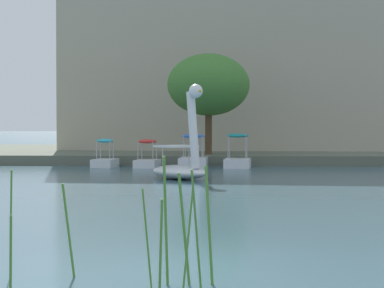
{
  "coord_description": "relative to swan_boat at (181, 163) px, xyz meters",
  "views": [
    {
      "loc": [
        0.45,
        -9.6,
        1.94
      ],
      "look_at": [
        -0.89,
        19.44,
        1.25
      ],
      "focal_mm": 66.35,
      "sensor_mm": 36.0,
      "label": 1
    }
  ],
  "objects": [
    {
      "name": "ground_plane",
      "position": [
        1.17,
        -16.77,
        -0.62
      ],
      "size": [
        668.75,
        668.75,
        0.0
      ],
      "primitive_type": "plane",
      "color": "#385966"
    },
    {
      "name": "shore_bank_far",
      "position": [
        1.17,
        20.51,
        -0.37
      ],
      "size": [
        138.52,
        22.95,
        0.51
      ],
      "primitive_type": "cube",
      "color": "#5B6051",
      "rests_on": "ground_plane"
    },
    {
      "name": "swan_boat",
      "position": [
        0.0,
        0.0,
        0.0
      ],
      "size": [
        2.92,
        3.17,
        3.5
      ],
      "color": "white",
      "rests_on": "ground_plane"
    },
    {
      "name": "pedal_boat_teal",
      "position": [
        2.23,
        7.53,
        -0.15
      ],
      "size": [
        1.37,
        2.16,
        1.64
      ],
      "color": "white",
      "rests_on": "ground_plane"
    },
    {
      "name": "pedal_boat_blue",
      "position": [
        0.12,
        7.54,
        -0.16
      ],
      "size": [
        1.36,
        2.36,
        1.62
      ],
      "color": "white",
      "rests_on": "ground_plane"
    },
    {
      "name": "pedal_boat_red",
      "position": [
        -2.1,
        7.51,
        -0.19
      ],
      "size": [
        1.2,
        1.88,
        1.36
      ],
      "color": "white",
      "rests_on": "ground_plane"
    },
    {
      "name": "pedal_boat_cyan",
      "position": [
        -4.19,
        7.75,
        -0.24
      ],
      "size": [
        1.16,
        1.88,
        1.38
      ],
      "color": "white",
      "rests_on": "ground_plane"
    },
    {
      "name": "tree_broadleaf_right",
      "position": [
        0.76,
        11.14,
        3.56
      ],
      "size": [
        5.35,
        5.6,
        5.33
      ],
      "color": "#4C3823",
      "rests_on": "shore_bank_far"
    },
    {
      "name": "parked_van",
      "position": [
        9.96,
        21.4,
        0.84
      ],
      "size": [
        4.61,
        2.44,
        1.76
      ],
      "color": "#1E232D",
      "rests_on": "shore_bank_far"
    },
    {
      "name": "apartment_block",
      "position": [
        1.88,
        23.05,
        7.46
      ],
      "size": [
        21.39,
        15.22,
        15.14
      ],
      "primitive_type": "cube",
      "rotation": [
        0.0,
        0.0,
        -0.08
      ],
      "color": "#B2A893",
      "rests_on": "shore_bank_far"
    },
    {
      "name": "reed_clump_foreground",
      "position": [
        0.64,
        -17.87,
        0.05
      ],
      "size": [
        2.63,
        1.15,
        1.59
      ],
      "color": "#4C7F33",
      "rests_on": "ground_plane"
    }
  ]
}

